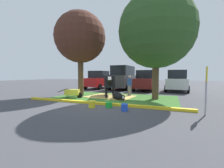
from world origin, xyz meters
The scene contains 18 objects.
ground_plane centered at (0.00, 0.00, 0.00)m, with size 80.00×80.00×0.00m, color #424247.
grass_island centered at (-0.10, 2.17, 0.01)m, with size 8.15×4.66×0.02m, color #386B28.
curb_yellow centered at (-0.10, -0.31, 0.06)m, with size 9.35×0.24×0.12m, color yellow.
hay_bedding centered at (-0.48, 2.45, 0.03)m, with size 3.20×2.40×0.04m, color tan.
shade_tree_left centered at (-2.78, 2.24, 4.30)m, with size 3.73×3.73×6.19m.
shade_tree_right centered at (2.58, 2.49, 4.31)m, with size 4.71×4.71×6.67m.
cow_holstein centered at (-0.57, 2.55, 1.10)m, with size 1.58×3.00×1.56m.
calf_lying centered at (0.43, 1.41, 0.24)m, with size 1.17×1.13×0.48m.
person_handler centered at (0.66, 3.38, 0.80)m, with size 0.39×0.41×1.50m.
wheelbarrow centered at (-2.63, 1.01, 0.39)m, with size 1.59×1.01×0.63m.
parking_sign centered at (4.77, -0.75, 1.32)m, with size 0.10×0.44×1.87m.
bucket_yellow centered at (0.04, -1.15, 0.17)m, with size 0.34×0.34×0.33m.
bucket_green centered at (0.78, -0.83, 0.14)m, with size 0.34×0.34×0.26m.
bucket_blue centered at (1.67, -1.20, 0.16)m, with size 0.31×0.31×0.31m.
sedan_red centered at (-4.25, 8.20, 0.98)m, with size 2.18×4.48×2.02m.
suv_dark_grey centered at (-1.35, 8.26, 1.27)m, with size 2.29×4.68×2.52m.
sedan_blue centered at (1.17, 7.96, 0.98)m, with size 2.18×4.48×2.02m.
hatchback_white centered at (4.03, 8.39, 0.98)m, with size 2.18×4.48×2.02m.
Camera 1 is at (3.54, -7.37, 1.55)m, focal length 24.18 mm.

